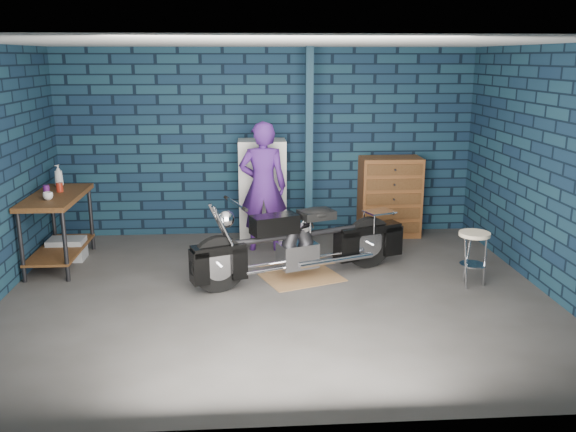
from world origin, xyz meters
name	(u,v)px	position (x,y,z in m)	size (l,w,h in m)	color
ground	(277,295)	(0.00, 0.00, 0.00)	(6.00, 6.00, 0.00)	#494644
room_walls	(273,118)	(0.00, 0.55, 1.90)	(6.02, 5.01, 2.71)	#102237
support_post	(309,148)	(0.55, 1.95, 1.35)	(0.10, 0.10, 2.70)	#132C3C
workbench	(59,230)	(-2.68, 1.21, 0.46)	(0.60, 1.40, 0.91)	brown
drip_mat	(302,277)	(0.33, 0.51, 0.00)	(0.89, 0.67, 0.01)	olive
motorcycle	(302,237)	(0.33, 0.51, 0.51)	(2.31, 0.63, 1.02)	black
person	(263,187)	(-0.09, 1.68, 0.88)	(0.64, 0.42, 1.75)	#4E217E
storage_bin	(67,249)	(-2.66, 1.41, 0.14)	(0.45, 0.32, 0.28)	gray
locker	(262,190)	(-0.09, 2.23, 0.72)	(0.67, 0.48, 1.43)	beige
tool_chest	(390,197)	(1.78, 2.23, 0.58)	(0.87, 0.48, 1.16)	brown
shop_stool	(473,259)	(2.26, 0.12, 0.32)	(0.35, 0.35, 0.64)	beige
cup_a	(48,196)	(-2.68, 0.94, 0.96)	(0.12, 0.12, 0.09)	beige
mug_purple	(46,189)	(-2.81, 1.29, 0.96)	(0.08, 0.08, 0.11)	#571A68
mug_red	(60,187)	(-2.67, 1.38, 0.97)	(0.08, 0.08, 0.12)	maroon
bottle	(59,176)	(-2.77, 1.72, 1.05)	(0.11, 0.11, 0.29)	gray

